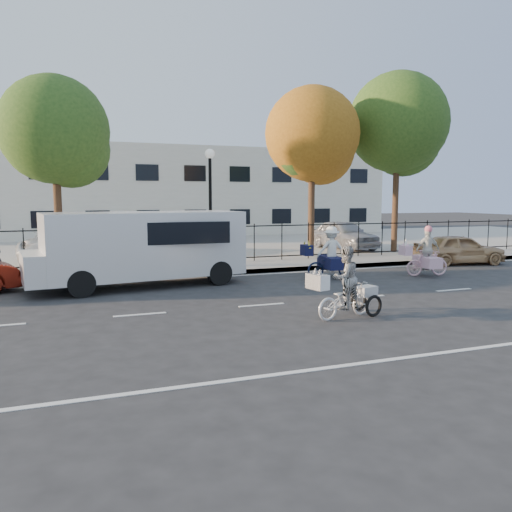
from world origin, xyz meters
name	(u,v)px	position (x,y,z in m)	size (l,w,h in m)	color
ground	(262,305)	(0.00, 0.00, 0.00)	(120.00, 120.00, 0.00)	#333334
road_markings	(262,305)	(0.00, 0.00, 0.01)	(60.00, 9.52, 0.01)	silver
curb	(210,273)	(0.00, 5.05, 0.07)	(60.00, 0.10, 0.15)	#A8A399
sidewalk	(203,269)	(0.00, 6.10, 0.07)	(60.00, 2.20, 0.15)	#A8A399
parking_lot	(162,247)	(0.00, 15.00, 0.07)	(60.00, 15.60, 0.15)	#A8A399
iron_fence	(195,244)	(0.00, 7.20, 0.90)	(58.00, 0.06, 1.50)	black
building	(138,193)	(0.00, 25.00, 3.00)	(34.00, 10.00, 6.00)	silver
lamppost	(210,186)	(0.50, 6.80, 3.11)	(0.36, 0.36, 4.33)	black
street_sign	(148,233)	(-1.85, 6.80, 1.42)	(0.85, 0.06, 1.80)	black
zebra_trike	(345,290)	(1.30, -1.86, 0.62)	(1.89, 1.04, 1.62)	white
unicorn_bike	(427,257)	(6.96, 2.43, 0.64)	(1.76, 1.24, 1.74)	#EFB6C2
bull_bike	(330,258)	(3.67, 3.20, 0.69)	(1.89, 1.30, 1.73)	#0F1734
white_van	(141,245)	(-2.47, 3.80, 1.24)	(6.59, 2.94, 2.25)	white
gold_sedan	(459,249)	(10.22, 4.50, 0.61)	(1.45, 3.60, 1.23)	tan
lot_car_b	(62,243)	(-4.86, 10.27, 0.84)	(2.28, 4.95, 1.38)	silver
lot_car_c	(169,240)	(-0.30, 11.19, 0.73)	(1.23, 3.53, 1.16)	#4F5257
lot_car_d	(343,234)	(8.15, 10.14, 0.86)	(1.68, 4.18, 1.42)	#A0A1A7
tree_west	(59,136)	(-4.72, 7.71, 4.84)	(3.77, 3.77, 6.92)	#442D1D
tree_mid	(315,139)	(5.44, 8.03, 5.16)	(4.02, 4.02, 7.37)	#442D1D
tree_east	(400,128)	(9.88, 8.26, 5.86)	(4.56, 4.56, 8.36)	#442D1D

